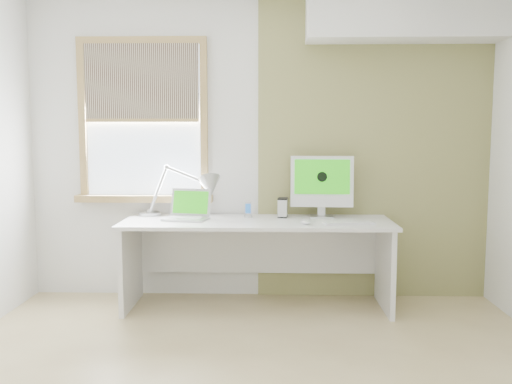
{
  "coord_description": "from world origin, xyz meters",
  "views": [
    {
      "loc": [
        0.11,
        -3.0,
        1.44
      ],
      "look_at": [
        0.0,
        1.05,
        1.0
      ],
      "focal_mm": 38.09,
      "sensor_mm": 36.0,
      "label": 1
    }
  ],
  "objects_px": {
    "desk": "(257,242)",
    "imac": "(322,183)",
    "laptop": "(188,212)",
    "desk_lamp": "(199,190)",
    "external_drive": "(283,208)"
  },
  "relations": [
    {
      "from": "laptop",
      "to": "imac",
      "type": "distance_m",
      "value": 1.15
    },
    {
      "from": "laptop",
      "to": "external_drive",
      "type": "distance_m",
      "value": 0.8
    },
    {
      "from": "desk_lamp",
      "to": "external_drive",
      "type": "height_order",
      "value": "desk_lamp"
    },
    {
      "from": "desk",
      "to": "desk_lamp",
      "type": "relative_size",
      "value": 2.85
    },
    {
      "from": "desk_lamp",
      "to": "imac",
      "type": "xyz_separation_m",
      "value": [
        1.05,
        0.02,
        0.06
      ]
    },
    {
      "from": "desk",
      "to": "imac",
      "type": "bearing_deg",
      "value": 15.2
    },
    {
      "from": "imac",
      "to": "desk",
      "type": "bearing_deg",
      "value": -164.8
    },
    {
      "from": "laptop",
      "to": "external_drive",
      "type": "bearing_deg",
      "value": 8.25
    },
    {
      "from": "desk_lamp",
      "to": "external_drive",
      "type": "distance_m",
      "value": 0.73
    },
    {
      "from": "desk_lamp",
      "to": "imac",
      "type": "bearing_deg",
      "value": 1.35
    },
    {
      "from": "desk",
      "to": "desk_lamp",
      "type": "bearing_deg",
      "value": 166.21
    },
    {
      "from": "desk",
      "to": "laptop",
      "type": "distance_m",
      "value": 0.63
    },
    {
      "from": "desk_lamp",
      "to": "laptop",
      "type": "distance_m",
      "value": 0.22
    },
    {
      "from": "desk",
      "to": "imac",
      "type": "xyz_separation_m",
      "value": [
        0.54,
        0.15,
        0.49
      ]
    },
    {
      "from": "laptop",
      "to": "desk",
      "type": "bearing_deg",
      "value": -0.74
    }
  ]
}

